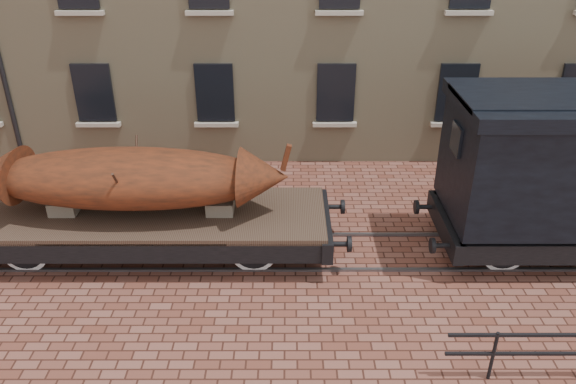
{
  "coord_description": "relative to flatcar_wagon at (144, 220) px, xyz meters",
  "views": [
    {
      "loc": [
        -0.39,
        -10.73,
        7.22
      ],
      "look_at": [
        -0.38,
        0.5,
        1.3
      ],
      "focal_mm": 35.0,
      "sensor_mm": 36.0,
      "label": 1
    }
  ],
  "objects": [
    {
      "name": "ground",
      "position": [
        3.58,
        0.0,
        -0.85
      ],
      "size": [
        90.0,
        90.0,
        0.0
      ],
      "primitive_type": "plane",
      "color": "brown"
    },
    {
      "name": "rail_track",
      "position": [
        3.58,
        0.0,
        -0.82
      ],
      "size": [
        30.0,
        1.52,
        0.06
      ],
      "color": "#59595E",
      "rests_on": "ground"
    },
    {
      "name": "flatcar_wagon",
      "position": [
        0.0,
        0.0,
        0.0
      ],
      "size": [
        9.05,
        2.45,
        1.37
      ],
      "color": "#46372B",
      "rests_on": "ground"
    },
    {
      "name": "iron_boat",
      "position": [
        -0.2,
        0.0,
        1.06
      ],
      "size": [
        6.95,
        2.02,
        1.65
      ],
      "color": "maroon",
      "rests_on": "flatcar_wagon"
    }
  ]
}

